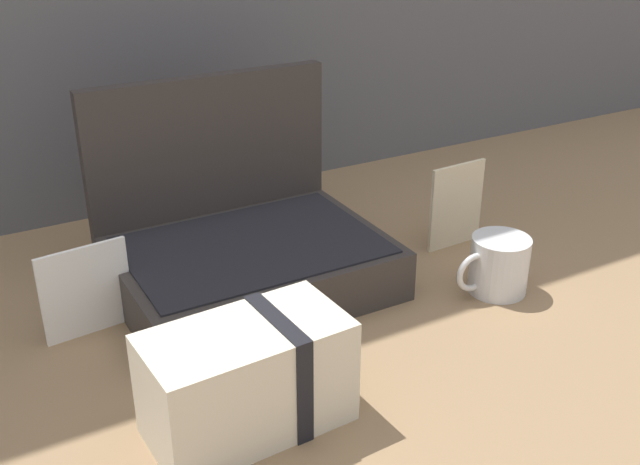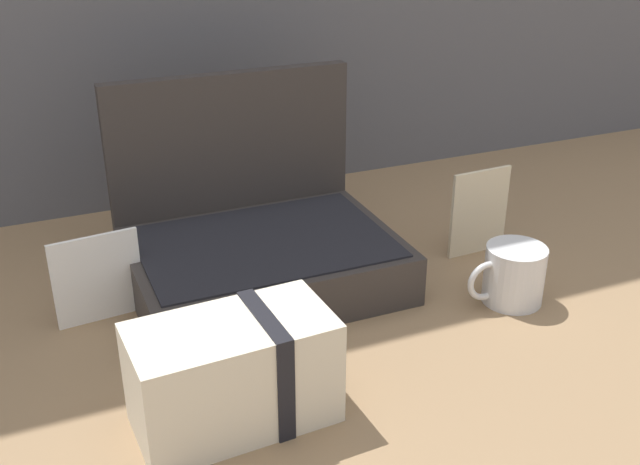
{
  "view_description": "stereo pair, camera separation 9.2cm",
  "coord_description": "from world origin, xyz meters",
  "px_view_note": "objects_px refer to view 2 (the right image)",
  "views": [
    {
      "loc": [
        -0.42,
        -0.75,
        0.57
      ],
      "look_at": [
        -0.01,
        -0.02,
        0.17
      ],
      "focal_mm": 42.13,
      "sensor_mm": 36.0,
      "label": 1
    },
    {
      "loc": [
        -0.34,
        -0.79,
        0.57
      ],
      "look_at": [
        -0.01,
        -0.02,
        0.17
      ],
      "focal_mm": 42.13,
      "sensor_mm": 36.0,
      "label": 2
    }
  ],
  "objects_px": {
    "open_suitcase": "(257,239)",
    "poster_card_right": "(479,212)",
    "info_card_left": "(98,278)",
    "coffee_mug": "(513,275)",
    "cream_toiletry_bag": "(236,373)"
  },
  "relations": [
    {
      "from": "open_suitcase",
      "to": "poster_card_right",
      "type": "relative_size",
      "value": 2.71
    },
    {
      "from": "info_card_left",
      "to": "poster_card_right",
      "type": "height_order",
      "value": "poster_card_right"
    },
    {
      "from": "open_suitcase",
      "to": "coffee_mug",
      "type": "xyz_separation_m",
      "value": [
        0.32,
        -0.21,
        -0.02
      ]
    },
    {
      "from": "open_suitcase",
      "to": "coffee_mug",
      "type": "distance_m",
      "value": 0.38
    },
    {
      "from": "coffee_mug",
      "to": "poster_card_right",
      "type": "relative_size",
      "value": 0.85
    },
    {
      "from": "info_card_left",
      "to": "cream_toiletry_bag",
      "type": "bearing_deg",
      "value": -74.32
    },
    {
      "from": "info_card_left",
      "to": "coffee_mug",
      "type": "bearing_deg",
      "value": -24.1
    },
    {
      "from": "coffee_mug",
      "to": "poster_card_right",
      "type": "distance_m",
      "value": 0.16
    },
    {
      "from": "open_suitcase",
      "to": "cream_toiletry_bag",
      "type": "bearing_deg",
      "value": -112.53
    },
    {
      "from": "open_suitcase",
      "to": "poster_card_right",
      "type": "height_order",
      "value": "open_suitcase"
    },
    {
      "from": "info_card_left",
      "to": "poster_card_right",
      "type": "xyz_separation_m",
      "value": [
        0.6,
        -0.03,
        0.01
      ]
    },
    {
      "from": "cream_toiletry_bag",
      "to": "info_card_left",
      "type": "distance_m",
      "value": 0.3
    },
    {
      "from": "coffee_mug",
      "to": "open_suitcase",
      "type": "bearing_deg",
      "value": 146.09
    },
    {
      "from": "coffee_mug",
      "to": "info_card_left",
      "type": "height_order",
      "value": "info_card_left"
    },
    {
      "from": "coffee_mug",
      "to": "poster_card_right",
      "type": "xyz_separation_m",
      "value": [
        0.04,
        0.16,
        0.03
      ]
    }
  ]
}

